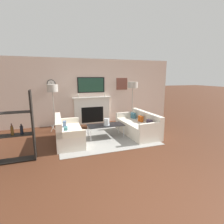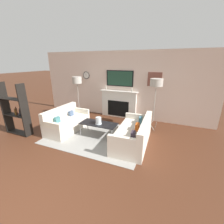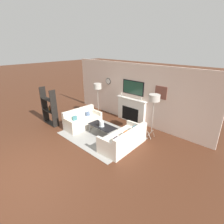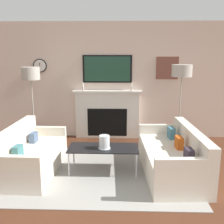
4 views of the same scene
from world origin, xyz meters
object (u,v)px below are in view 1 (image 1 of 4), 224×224
at_px(couch_right, 138,126).
at_px(floor_lamp_left, 52,89).
at_px(couch_left, 68,134).
at_px(coffee_table, 106,126).
at_px(hurricane_candle, 107,122).
at_px(shelf_unit, 12,130).
at_px(floor_lamp_right, 133,86).

height_order(couch_right, floor_lamp_left, floor_lamp_left).
relative_size(couch_left, coffee_table, 1.37).
bearing_deg(hurricane_candle, shelf_unit, -161.72).
bearing_deg(hurricane_candle, floor_lamp_right, 39.83).
distance_m(coffee_table, hurricane_candle, 0.13).
xyz_separation_m(hurricane_candle, floor_lamp_left, (-1.60, 1.25, 1.03)).
bearing_deg(floor_lamp_left, couch_right, -24.74).
bearing_deg(shelf_unit, hurricane_candle, 18.28).
distance_m(couch_right, hurricane_candle, 1.17).
distance_m(hurricane_candle, floor_lamp_left, 2.27).
bearing_deg(shelf_unit, floor_lamp_left, 65.63).
distance_m(coffee_table, shelf_unit, 2.70).
xyz_separation_m(couch_left, floor_lamp_right, (2.75, 1.26, 1.33)).
xyz_separation_m(couch_right, hurricane_candle, (-1.15, 0.01, 0.25)).
bearing_deg(hurricane_candle, floor_lamp_left, 141.86).
bearing_deg(couch_right, hurricane_candle, 179.46).
xyz_separation_m(couch_right, coffee_table, (-1.17, 0.05, 0.12)).
relative_size(floor_lamp_right, shelf_unit, 1.05).
bearing_deg(couch_left, hurricane_candle, 0.55).
relative_size(couch_left, floor_lamp_left, 0.94).
height_order(couch_left, coffee_table, couch_left).
bearing_deg(floor_lamp_right, couch_right, -105.73).
bearing_deg(couch_left, floor_lamp_left, 105.38).
height_order(coffee_table, hurricane_candle, hurricane_candle).
bearing_deg(hurricane_candle, couch_left, -179.45).
distance_m(couch_left, floor_lamp_left, 1.83).
relative_size(couch_left, floor_lamp_right, 0.91).
bearing_deg(floor_lamp_left, couch_left, -74.62).
distance_m(couch_left, hurricane_candle, 1.27).
xyz_separation_m(floor_lamp_right, shelf_unit, (-4.05, -2.09, -0.83)).
relative_size(hurricane_candle, shelf_unit, 0.13).
height_order(couch_left, couch_right, couch_left).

